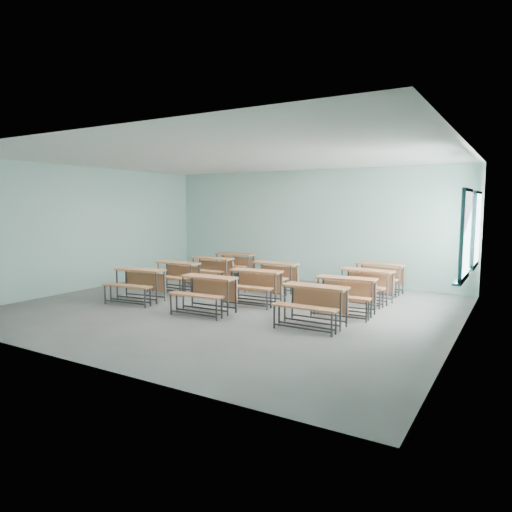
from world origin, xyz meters
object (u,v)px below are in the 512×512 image
at_px(desk_unit_r2c0, 210,267).
at_px(desk_unit_r3c0, 233,262).
at_px(desk_unit_r2c1, 273,272).
at_px(desk_unit_r0c2, 313,300).
at_px(desk_unit_r0c0, 138,280).
at_px(desk_unit_r1c1, 254,281).
at_px(desk_unit_r3c2, 378,273).
at_px(desk_unit_r0c1, 206,289).
at_px(desk_unit_r2c2, 365,281).
at_px(desk_unit_r1c0, 176,272).
at_px(desk_unit_r1c2, 345,290).

height_order(desk_unit_r2c0, desk_unit_r3c0, same).
bearing_deg(desk_unit_r2c1, desk_unit_r3c0, 152.51).
bearing_deg(desk_unit_r2c0, desk_unit_r0c2, -34.71).
relative_size(desk_unit_r0c0, desk_unit_r1c1, 1.03).
height_order(desk_unit_r2c1, desk_unit_r3c2, same).
height_order(desk_unit_r0c1, desk_unit_r3c0, same).
relative_size(desk_unit_r0c0, desk_unit_r2c2, 1.00).
height_order(desk_unit_r1c0, desk_unit_r1c2, same).
bearing_deg(desk_unit_r2c2, desk_unit_r2c1, -174.64).
bearing_deg(desk_unit_r0c2, desk_unit_r2c2, 85.90).
bearing_deg(desk_unit_r2c2, desk_unit_r1c2, -83.13).
relative_size(desk_unit_r3c0, desk_unit_r3c2, 0.98).
height_order(desk_unit_r0c0, desk_unit_r1c1, same).
bearing_deg(desk_unit_r0c1, desk_unit_r1c0, 142.03).
bearing_deg(desk_unit_r0c1, desk_unit_r2c1, 84.95).
height_order(desk_unit_r1c1, desk_unit_r3c2, same).
xyz_separation_m(desk_unit_r0c0, desk_unit_r3c0, (0.04, 3.89, 0.00)).
bearing_deg(desk_unit_r3c0, desk_unit_r2c0, -91.29).
xyz_separation_m(desk_unit_r1c2, desk_unit_r3c0, (-4.46, 2.66, 0.00)).
distance_m(desk_unit_r3c0, desk_unit_r3c2, 4.41).
distance_m(desk_unit_r2c2, desk_unit_r3c2, 1.23).
height_order(desk_unit_r1c2, desk_unit_r2c2, same).
bearing_deg(desk_unit_r0c2, desk_unit_r2c0, 148.20).
relative_size(desk_unit_r2c2, desk_unit_r3c0, 1.04).
bearing_deg(desk_unit_r0c2, desk_unit_r0c0, -179.04).
bearing_deg(desk_unit_r2c1, desk_unit_r0c2, -45.13).
bearing_deg(desk_unit_r1c1, desk_unit_r2c1, 97.27).
bearing_deg(desk_unit_r1c0, desk_unit_r2c0, 84.30).
relative_size(desk_unit_r0c1, desk_unit_r3c2, 0.98).
xyz_separation_m(desk_unit_r0c1, desk_unit_r3c0, (-1.95, 3.95, 0.00)).
distance_m(desk_unit_r0c1, desk_unit_r0c2, 2.32).
bearing_deg(desk_unit_r0c0, desk_unit_r1c2, 8.09).
bearing_deg(desk_unit_r3c2, desk_unit_r0c1, -117.92).
bearing_deg(desk_unit_r1c1, desk_unit_r3c2, 47.46).
height_order(desk_unit_r2c2, desk_unit_r3c0, same).
distance_m(desk_unit_r1c0, desk_unit_r2c1, 2.50).
relative_size(desk_unit_r1c0, desk_unit_r3c0, 0.98).
distance_m(desk_unit_r0c1, desk_unit_r1c2, 2.82).
bearing_deg(desk_unit_r2c0, desk_unit_r2c2, -4.50).
distance_m(desk_unit_r0c0, desk_unit_r2c2, 5.18).
distance_m(desk_unit_r2c1, desk_unit_r3c0, 2.42).
relative_size(desk_unit_r1c2, desk_unit_r3c2, 0.99).
distance_m(desk_unit_r1c1, desk_unit_r3c2, 3.32).
relative_size(desk_unit_r0c0, desk_unit_r1c0, 1.07).
relative_size(desk_unit_r0c2, desk_unit_r1c0, 0.99).
relative_size(desk_unit_r2c0, desk_unit_r3c2, 0.98).
xyz_separation_m(desk_unit_r1c1, desk_unit_r3c0, (-2.34, 2.69, 0.00)).
height_order(desk_unit_r0c2, desk_unit_r1c1, same).
relative_size(desk_unit_r0c0, desk_unit_r1c2, 1.03).
xyz_separation_m(desk_unit_r0c0, desk_unit_r2c0, (0.07, 2.70, 0.00)).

